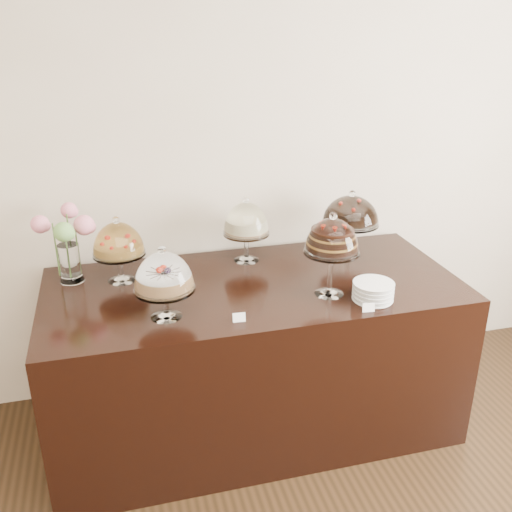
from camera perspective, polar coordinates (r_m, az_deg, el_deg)
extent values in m
cube|color=beige|center=(3.41, 1.45, 10.76)|extent=(5.00, 0.04, 3.00)
cube|color=black|center=(3.26, -0.23, -9.90)|extent=(2.20, 1.00, 0.90)
cone|color=white|center=(2.75, -8.95, -5.76)|extent=(0.15, 0.15, 0.02)
cylinder|color=white|center=(2.72, -9.04, -4.46)|extent=(0.03, 0.03, 0.12)
cylinder|color=white|center=(2.69, -9.12, -3.24)|extent=(0.29, 0.29, 0.01)
cylinder|color=#AE7F4D|center=(2.67, -9.17, -2.53)|extent=(0.24, 0.24, 0.06)
sphere|color=red|center=(2.68, -7.95, -1.44)|extent=(0.02, 0.02, 0.02)
sphere|color=red|center=(2.69, -10.34, -1.46)|extent=(0.02, 0.02, 0.02)
sphere|color=red|center=(2.60, -9.39, -2.34)|extent=(0.02, 0.02, 0.02)
sphere|color=white|center=(2.61, -9.39, 0.59)|extent=(0.04, 0.04, 0.04)
cone|color=white|center=(2.95, 7.32, -3.53)|extent=(0.15, 0.15, 0.02)
cylinder|color=white|center=(2.91, 7.43, -1.52)|extent=(0.03, 0.03, 0.20)
cylinder|color=white|center=(2.86, 7.54, 0.43)|extent=(0.28, 0.28, 0.01)
cylinder|color=black|center=(2.84, 7.61, 1.62)|extent=(0.21, 0.21, 0.11)
sphere|color=red|center=(2.85, 8.58, 3.10)|extent=(0.02, 0.02, 0.02)
sphere|color=red|center=(2.87, 7.49, 3.29)|extent=(0.02, 0.02, 0.02)
sphere|color=red|center=(2.84, 6.58, 3.09)|extent=(0.02, 0.02, 0.02)
sphere|color=red|center=(2.78, 6.75, 2.68)|extent=(0.02, 0.02, 0.02)
sphere|color=red|center=(2.76, 7.87, 2.48)|extent=(0.02, 0.02, 0.02)
sphere|color=red|center=(2.80, 8.79, 2.69)|extent=(0.02, 0.02, 0.02)
sphere|color=white|center=(2.80, 7.74, 3.99)|extent=(0.04, 0.04, 0.04)
cone|color=white|center=(3.33, -0.96, -0.19)|extent=(0.15, 0.15, 0.02)
cylinder|color=white|center=(3.30, -0.97, 1.10)|extent=(0.03, 0.03, 0.14)
cylinder|color=white|center=(3.27, -0.98, 2.32)|extent=(0.27, 0.27, 0.01)
cylinder|color=#F4EABC|center=(3.26, -0.99, 3.00)|extent=(0.21, 0.21, 0.07)
sphere|color=white|center=(3.21, -1.01, 5.63)|extent=(0.04, 0.04, 0.04)
cone|color=white|center=(3.45, 9.21, 0.33)|extent=(0.15, 0.15, 0.02)
cylinder|color=white|center=(3.41, 9.31, 1.85)|extent=(0.03, 0.03, 0.17)
cylinder|color=white|center=(3.38, 9.41, 3.29)|extent=(0.33, 0.33, 0.01)
cylinder|color=black|center=(3.36, 9.45, 3.96)|extent=(0.26, 0.26, 0.07)
sphere|color=red|center=(3.40, 10.43, 4.88)|extent=(0.02, 0.02, 0.02)
sphere|color=red|center=(3.37, 8.34, 4.89)|extent=(0.02, 0.02, 0.02)
sphere|color=red|center=(3.28, 9.74, 4.29)|extent=(0.02, 0.02, 0.02)
sphere|color=white|center=(3.32, 9.60, 6.15)|extent=(0.04, 0.04, 0.04)
cone|color=white|center=(3.16, -13.28, -2.16)|extent=(0.15, 0.15, 0.02)
cylinder|color=white|center=(3.13, -13.40, -0.91)|extent=(0.03, 0.03, 0.13)
cylinder|color=white|center=(3.10, -13.52, 0.26)|extent=(0.28, 0.28, 0.01)
cylinder|color=#BE8A37|center=(3.09, -13.56, 0.73)|extent=(0.24, 0.24, 0.04)
sphere|color=red|center=(3.10, -12.48, 1.52)|extent=(0.02, 0.02, 0.02)
sphere|color=red|center=(3.14, -13.40, 1.72)|extent=(0.02, 0.02, 0.02)
sphere|color=red|center=(3.12, -14.53, 1.48)|extent=(0.02, 0.02, 0.02)
sphere|color=red|center=(3.06, -14.77, 1.03)|extent=(0.02, 0.02, 0.02)
sphere|color=red|center=(3.02, -13.85, 0.82)|extent=(0.02, 0.02, 0.02)
sphere|color=red|center=(3.04, -12.68, 1.07)|extent=(0.02, 0.02, 0.02)
sphere|color=white|center=(3.04, -13.84, 3.50)|extent=(0.04, 0.04, 0.04)
cylinder|color=white|center=(3.19, -18.09, -0.67)|extent=(0.11, 0.11, 0.21)
cylinder|color=#476B2D|center=(3.15, -17.39, 0.58)|extent=(0.01, 0.01, 0.28)
sphere|color=pink|center=(3.09, -16.81, 2.98)|extent=(0.11, 0.11, 0.11)
cylinder|color=#476B2D|center=(3.21, -18.08, 1.32)|extent=(0.01, 0.01, 0.32)
sphere|color=pink|center=(3.21, -18.20, 4.37)|extent=(0.09, 0.09, 0.09)
cylinder|color=#476B2D|center=(3.16, -19.35, 0.59)|extent=(0.01, 0.01, 0.30)
sphere|color=pink|center=(3.11, -20.79, 2.98)|extent=(0.09, 0.09, 0.09)
cylinder|color=#476B2D|center=(3.12, -18.31, 0.23)|extent=(0.01, 0.01, 0.27)
sphere|color=#659849|center=(3.04, -18.68, 2.30)|extent=(0.10, 0.10, 0.10)
cylinder|color=silver|center=(2.93, 11.56, -4.25)|extent=(0.20, 0.20, 0.01)
cylinder|color=silver|center=(2.93, 11.58, -4.06)|extent=(0.19, 0.19, 0.01)
cylinder|color=silver|center=(2.92, 11.60, -3.86)|extent=(0.20, 0.20, 0.01)
cylinder|color=silver|center=(2.92, 11.61, -3.67)|extent=(0.19, 0.19, 0.01)
cylinder|color=silver|center=(2.91, 11.63, -3.48)|extent=(0.20, 0.20, 0.01)
cylinder|color=silver|center=(2.91, 11.65, -3.28)|extent=(0.19, 0.19, 0.01)
cylinder|color=silver|center=(2.90, 11.66, -3.09)|extent=(0.20, 0.20, 0.01)
cylinder|color=silver|center=(2.90, 11.68, -2.89)|extent=(0.19, 0.19, 0.01)
cylinder|color=silver|center=(2.89, 11.70, -2.70)|extent=(0.20, 0.20, 0.01)
cube|color=white|center=(2.67, -1.70, -6.16)|extent=(0.06, 0.02, 0.04)
cube|color=white|center=(2.81, 11.19, -5.08)|extent=(0.06, 0.02, 0.04)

